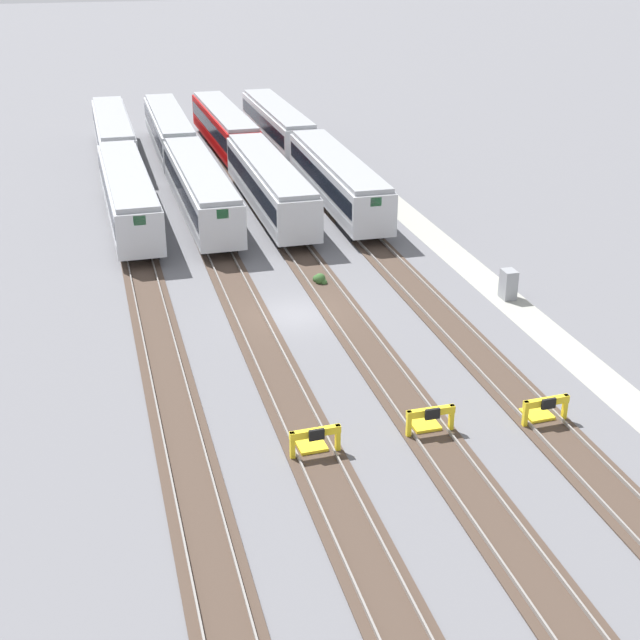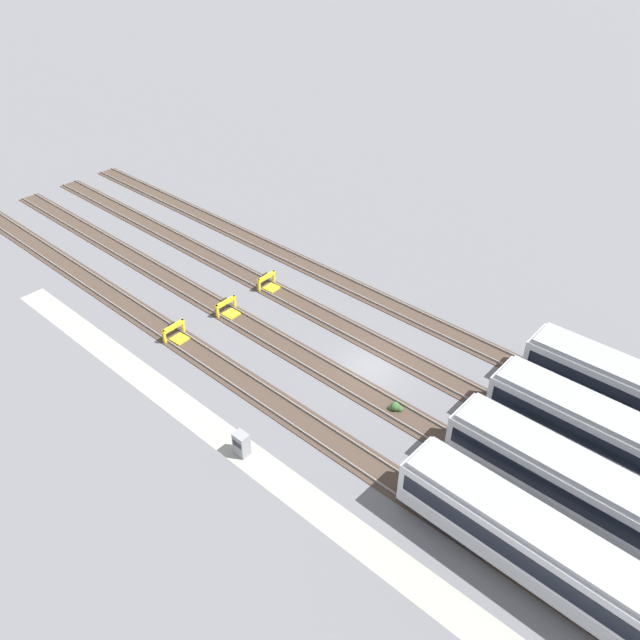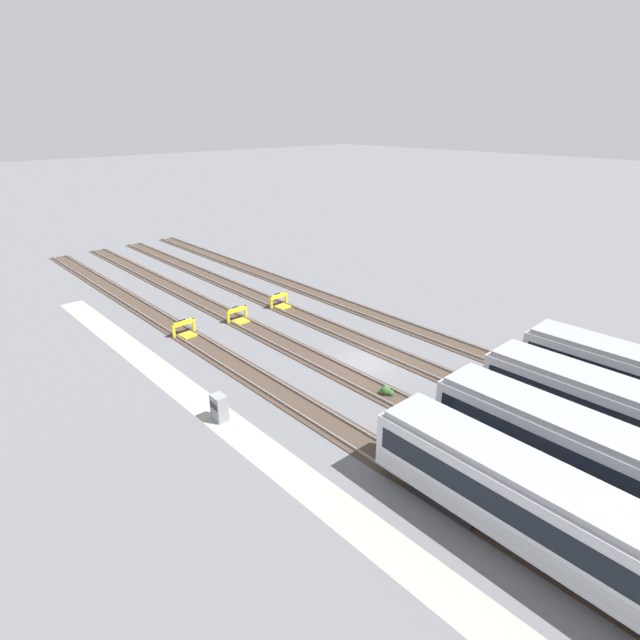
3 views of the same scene
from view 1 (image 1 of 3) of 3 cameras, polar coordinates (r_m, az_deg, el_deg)
The scene contains 19 objects.
ground_plane at distance 45.98m, azimuth -1.57°, elevation 0.36°, with size 400.00×400.00×0.00m, color slate.
service_walkway at distance 49.67m, azimuth 11.38°, elevation 1.74°, with size 54.00×2.00×0.01m, color #9E9E93.
rail_track_nearest at distance 47.98m, azimuth 6.76°, elevation 1.30°, with size 90.00×2.23×0.21m.
rail_track_near_inner at distance 46.52m, azimuth 1.28°, elevation 0.72°, with size 90.00×2.24×0.21m.
rail_track_middle at distance 45.52m, azimuth -4.49°, elevation 0.10°, with size 90.00×2.24×0.21m.
rail_track_far_inner at distance 45.01m, azimuth -10.46°, elevation -0.55°, with size 90.00×2.23×0.21m.
subway_car_front_row_leftmost at distance 80.02m, azimuth -6.14°, elevation 12.15°, with size 18.05×3.19×3.70m.
subway_car_front_row_left_inner at distance 61.05m, azimuth -7.66°, elevation 8.28°, with size 18.02×2.99×3.70m.
subway_car_front_row_centre at distance 60.67m, azimuth -12.19°, elevation 7.84°, with size 18.04×3.09×3.70m.
subway_car_front_row_right_inner at distance 78.81m, azimuth -13.08°, elevation 11.49°, with size 18.01×2.91×3.70m.
subway_car_front_row_rightmost at distance 79.26m, azimuth -9.62°, elevation 11.84°, with size 18.02×2.97×3.70m.
subway_car_back_row_leftmost at distance 61.80m, azimuth -3.25°, elevation 8.65°, with size 18.00×2.87×3.70m.
subway_car_back_row_centre at distance 62.92m, azimuth 1.11°, elevation 8.97°, with size 18.04×3.13×3.70m.
subway_car_back_row_rightmost at distance 80.86m, azimuth -2.75°, elevation 12.38°, with size 18.02×2.95×3.70m.
bumper_stop_nearest_track at distance 37.31m, azimuth 14.02°, elevation -5.57°, with size 1.38×2.01×1.22m.
bumper_stop_near_inner_track at distance 35.77m, azimuth 6.91°, elevation -6.34°, with size 1.35×2.00×1.22m.
bumper_stop_middle_track at distance 34.20m, azimuth -0.43°, elevation -7.70°, with size 1.38×2.01×1.22m.
electrical_cabinet at distance 48.70m, azimuth 11.97°, elevation 2.25°, with size 0.90×0.73×1.60m.
weed_clump at distance 49.85m, azimuth -0.02°, elevation 2.62°, with size 0.92×0.70×0.64m.
Camera 1 is at (-40.93, 9.67, 18.60)m, focal length 50.00 mm.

